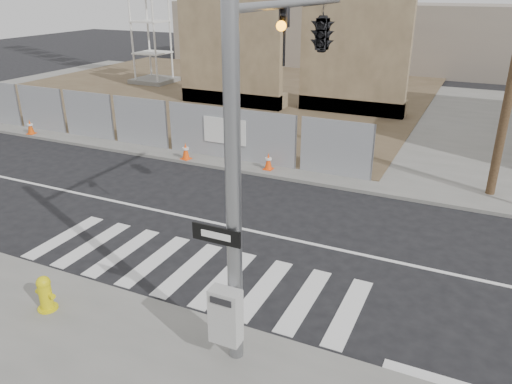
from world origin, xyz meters
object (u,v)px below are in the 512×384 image
at_px(signal_pole, 297,76).
at_px(traffic_cone_d, 268,161).
at_px(fire_hydrant, 45,293).
at_px(traffic_cone_b, 30,127).
at_px(traffic_cone_c, 186,151).

relative_size(signal_pole, traffic_cone_d, 11.14).
height_order(signal_pole, fire_hydrant, signal_pole).
distance_m(fire_hydrant, traffic_cone_b, 14.42).
bearing_deg(traffic_cone_b, fire_hydrant, -41.03).
xyz_separation_m(traffic_cone_c, traffic_cone_d, (3.37, 0.30, -0.02)).
relative_size(traffic_cone_b, traffic_cone_c, 1.01).
xyz_separation_m(traffic_cone_b, traffic_cone_c, (8.27, 0.00, -0.00)).
relative_size(traffic_cone_c, traffic_cone_d, 1.05).
bearing_deg(traffic_cone_c, traffic_cone_d, 5.16).
bearing_deg(traffic_cone_d, traffic_cone_b, -178.50).
bearing_deg(fire_hydrant, signal_pole, 48.21).
height_order(traffic_cone_b, traffic_cone_c, traffic_cone_b).
xyz_separation_m(traffic_cone_b, traffic_cone_d, (11.64, 0.30, -0.02)).
bearing_deg(traffic_cone_b, traffic_cone_c, 0.00).
xyz_separation_m(fire_hydrant, traffic_cone_b, (-10.88, 9.47, -0.06)).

